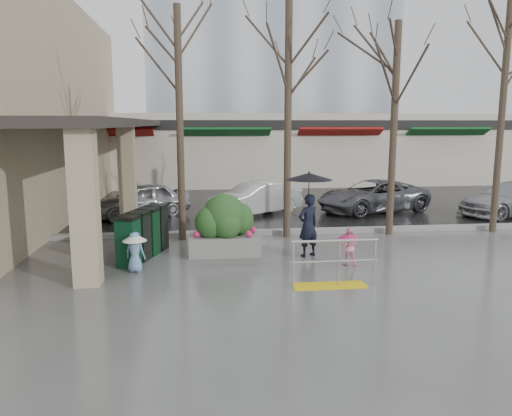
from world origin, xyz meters
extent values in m
plane|color=#51514F|center=(0.00, 0.00, 0.00)|extent=(120.00, 120.00, 0.00)
cube|color=black|center=(0.00, 22.00, 0.01)|extent=(120.00, 36.00, 0.01)
cube|color=gray|center=(0.00, 4.00, 0.07)|extent=(120.00, 0.30, 0.15)
cube|color=#2D2823|center=(-4.80, 8.00, 3.62)|extent=(2.80, 18.00, 0.25)
cube|color=tan|center=(-3.90, -0.50, 1.75)|extent=(0.55, 0.55, 3.50)
cube|color=tan|center=(-3.90, 6.00, 1.75)|extent=(0.55, 0.55, 3.50)
cube|color=beige|center=(2.00, 18.00, 2.00)|extent=(34.00, 6.00, 4.00)
cube|color=maroon|center=(-6.00, 15.10, 2.85)|extent=(4.50, 1.68, 0.87)
cube|color=#0F4C1E|center=(0.00, 15.10, 2.85)|extent=(4.50, 1.68, 0.87)
cube|color=maroon|center=(6.00, 15.10, 2.85)|extent=(4.50, 1.68, 0.87)
cube|color=#0F4C1E|center=(12.00, 15.10, 2.85)|extent=(4.50, 1.68, 0.87)
cube|color=black|center=(2.00, 15.10, 3.40)|extent=(34.00, 0.35, 0.50)
cube|color=#8C99A8|center=(4.00, 30.00, 12.50)|extent=(18.00, 12.00, 25.00)
cube|color=yellow|center=(1.30, -1.20, 0.01)|extent=(1.60, 0.50, 0.02)
cylinder|color=silver|center=(0.50, -1.20, 0.50)|extent=(0.05, 0.05, 1.00)
cylinder|color=silver|center=(1.50, -1.20, 0.50)|extent=(0.05, 0.05, 1.00)
cylinder|color=silver|center=(2.30, -1.20, 0.50)|extent=(0.05, 0.05, 1.00)
cylinder|color=silver|center=(1.40, -1.20, 1.00)|extent=(1.90, 0.06, 0.06)
cylinder|color=silver|center=(1.40, -1.20, 0.55)|extent=(1.90, 0.04, 0.04)
cylinder|color=#382B21|center=(-2.00, 3.60, 3.40)|extent=(0.22, 0.22, 6.80)
cylinder|color=#382B21|center=(1.20, 3.60, 3.50)|extent=(0.22, 0.22, 7.00)
cylinder|color=#382B21|center=(4.50, 3.60, 3.25)|extent=(0.22, 0.22, 6.50)
cylinder|color=#382B21|center=(8.00, 3.60, 3.60)|extent=(0.22, 0.22, 7.20)
imported|color=black|center=(1.36, 1.29, 0.83)|extent=(0.72, 0.62, 1.66)
cylinder|color=black|center=(1.36, 1.29, 1.69)|extent=(0.02, 0.02, 1.05)
cone|color=black|center=(1.36, 1.29, 2.13)|extent=(1.23, 1.23, 0.18)
sphere|color=black|center=(1.36, 1.29, 2.24)|extent=(0.05, 0.05, 0.05)
imported|color=pink|center=(2.18, 0.34, 0.47)|extent=(0.52, 0.45, 0.94)
cylinder|color=black|center=(2.18, 0.34, 0.64)|extent=(0.02, 0.02, 0.41)
cone|color=#CE2062|center=(2.18, 0.34, 0.76)|extent=(0.54, 0.54, 0.18)
sphere|color=black|center=(2.18, 0.34, 0.87)|extent=(0.05, 0.05, 0.05)
imported|color=#6C95C1|center=(-3.00, 0.34, 0.48)|extent=(0.54, 0.43, 0.97)
cylinder|color=black|center=(-3.00, 0.34, 0.71)|extent=(0.02, 0.02, 0.45)
cone|color=white|center=(-3.00, 0.34, 0.84)|extent=(0.58, 0.58, 0.18)
sphere|color=black|center=(-3.00, 0.34, 0.95)|extent=(0.05, 0.05, 0.05)
cube|color=#65625E|center=(-0.82, 1.72, 0.26)|extent=(1.89, 0.96, 0.52)
ellipsoid|color=#14411E|center=(-0.82, 1.72, 1.04)|extent=(1.15, 1.04, 1.21)
sphere|color=#14411E|center=(-1.19, 1.62, 0.90)|extent=(0.83, 0.83, 0.83)
sphere|color=#14411E|center=(-0.46, 1.88, 0.91)|extent=(0.87, 0.87, 0.87)
cube|color=#0D3D23|center=(-3.22, 0.83, 0.58)|extent=(0.61, 0.61, 1.17)
cube|color=black|center=(-3.22, 0.83, 1.22)|extent=(0.65, 0.65, 0.08)
cube|color=black|center=(-3.03, 1.39, 0.58)|extent=(0.61, 0.61, 1.17)
cube|color=black|center=(-3.03, 1.39, 1.22)|extent=(0.65, 0.65, 0.08)
cube|color=#0C381B|center=(-2.84, 1.94, 0.58)|extent=(0.61, 0.61, 1.17)
cube|color=black|center=(-2.84, 1.94, 1.22)|extent=(0.65, 0.65, 0.08)
cube|color=black|center=(-2.66, 2.49, 0.58)|extent=(0.61, 0.61, 1.17)
cube|color=black|center=(-2.66, 2.49, 1.22)|extent=(0.65, 0.65, 0.08)
imported|color=#A6A5AA|center=(-3.70, 7.60, 0.63)|extent=(3.97, 3.00, 1.26)
imported|color=silver|center=(0.66, 7.48, 0.63)|extent=(3.93, 3.21, 1.26)
imported|color=#54555B|center=(5.36, 7.60, 0.63)|extent=(4.96, 3.43, 1.26)
imported|color=#9F9EA3|center=(10.41, 6.35, 0.63)|extent=(4.65, 2.84, 1.26)
camera|label=1|loc=(-1.45, -11.31, 3.47)|focal=35.00mm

